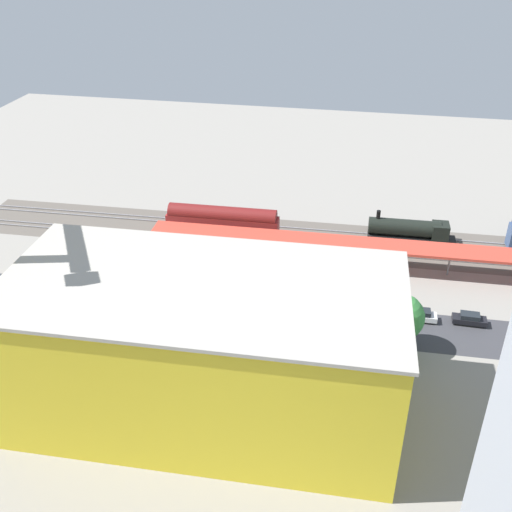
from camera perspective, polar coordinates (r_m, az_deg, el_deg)
The scene contains 20 objects.
ground_plane at distance 88.89m, azimuth 4.47°, elevation -4.52°, with size 200.64×200.64×0.00m, color gray.
rail_bed at distance 105.96m, azimuth 5.81°, elevation 1.52°, with size 125.40×13.96×0.01m, color #5B544C.
street_asphalt at distance 85.55m, azimuth 4.12°, elevation -6.05°, with size 125.40×9.00×0.01m, color #38383D.
track_rails at distance 105.88m, azimuth 5.82°, elevation 1.61°, with size 125.36×10.76×0.12m.
platform_canopy_near at distance 96.75m, azimuth 9.34°, elevation 1.14°, with size 66.71×6.59×4.44m.
locomotive at distance 107.85m, azimuth 14.62°, elevation 2.33°, with size 15.11×3.38×5.33m.
freight_coach_far at distance 104.19m, azimuth -3.20°, elevation 3.20°, with size 19.66×3.53×6.36m.
parked_car_0 at distance 89.23m, azimuth 19.65°, elevation -5.71°, with size 4.68×1.85×1.70m.
parked_car_1 at distance 87.88m, azimuth 15.45°, elevation -5.51°, with size 4.32×1.91×1.76m.
parked_car_2 at distance 87.98m, azimuth 11.90°, elevation -4.97°, with size 4.18×1.95×1.72m.
parked_car_3 at distance 87.52m, azimuth 7.42°, elevation -4.68°, with size 4.03×1.90×1.82m.
parked_car_4 at distance 88.23m, azimuth 3.35°, elevation -4.14°, with size 4.22×1.94×1.81m.
construction_building at distance 67.06m, azimuth -4.90°, elevation -8.89°, with size 41.95×20.28×16.49m, color yellow.
construction_roof_slab at distance 62.13m, azimuth -5.24°, elevation -2.81°, with size 42.55×20.88×0.40m, color #ADA89E.
box_truck_0 at distance 82.80m, azimuth -2.46°, elevation -5.90°, with size 9.63×3.20×3.48m.
box_truck_1 at distance 81.95m, azimuth 0.23°, elevation -6.39°, with size 8.65×2.72×3.30m.
street_tree_0 at distance 81.06m, azimuth -4.90°, elevation -4.42°, with size 4.60×4.60×6.89m.
street_tree_1 at distance 82.27m, azimuth -9.96°, elevation -4.36°, with size 5.48×5.48×7.18m.
street_tree_2 at distance 79.10m, azimuth 13.59°, elevation -5.65°, with size 6.14×6.14×8.31m.
traffic_light at distance 91.38m, azimuth -8.85°, elevation -0.82°, with size 0.50×0.36×5.92m.
Camera 1 is at (-7.20, 73.01, 50.19)m, focal length 42.02 mm.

